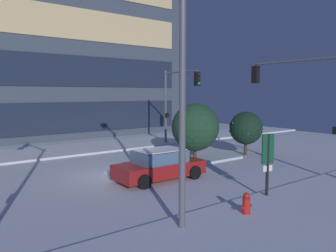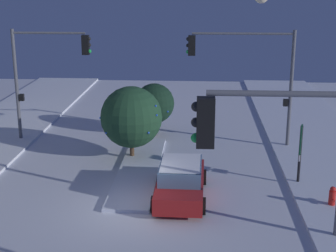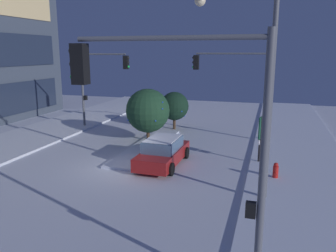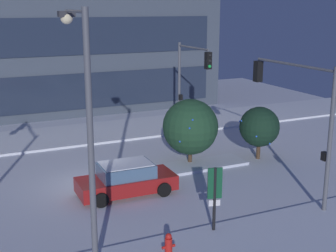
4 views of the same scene
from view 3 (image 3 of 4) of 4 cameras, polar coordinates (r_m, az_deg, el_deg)
name	(u,v)px [view 3 (image 3 of 4)]	position (r m, az deg, el deg)	size (l,w,h in m)	color
ground	(122,169)	(17.95, -7.78, -7.18)	(52.00, 52.00, 0.00)	silver
curb_strip_near	(306,187)	(16.50, 22.20, -9.55)	(52.00, 5.20, 0.14)	silver
median_strip	(147,146)	(21.70, -3.52, -3.43)	(9.00, 1.80, 0.14)	silver
car_near	(163,152)	(18.23, -0.87, -4.40)	(4.53, 2.10, 1.49)	maroon
traffic_light_corner_near_right	(239,78)	(23.50, 11.84, 7.85)	(0.32, 5.42, 6.07)	#565960
traffic_light_corner_far_right	(100,76)	(26.98, -11.40, 8.19)	(0.32, 4.18, 6.01)	#565960
traffic_light_corner_near_left	(185,119)	(7.85, 2.89, 1.18)	(0.32, 4.89, 6.48)	#565960
street_lamp_arched	(250,68)	(13.64, 13.69, 9.53)	(0.56, 3.19, 8.31)	#565960
fire_hydrant	(276,172)	(16.94, 17.68, -7.36)	(0.48, 0.26, 0.87)	red
parking_info_sign	(260,135)	(18.79, 15.28, -1.41)	(0.55, 0.20, 2.61)	black
decorated_tree_median	(174,106)	(26.42, 1.08, 3.37)	(2.22, 2.22, 2.95)	#473323
decorated_tree_right_of_median	(148,111)	(22.94, -3.43, 2.59)	(2.97, 3.03, 3.57)	#473323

